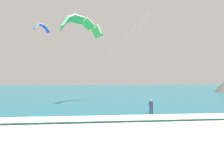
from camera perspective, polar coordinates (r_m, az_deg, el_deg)
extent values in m
cube|color=#146075|center=(78.36, -0.63, -4.00)|extent=(200.00, 120.00, 0.20)
cube|color=white|center=(20.78, 16.56, -10.84)|extent=(200.00, 2.52, 0.04)
ellipsoid|color=yellow|center=(22.05, 10.53, -10.84)|extent=(0.67, 1.45, 0.05)
cube|color=black|center=(22.27, 10.35, -10.63)|extent=(0.17, 0.09, 0.04)
cube|color=black|center=(21.81, 10.73, -10.83)|extent=(0.17, 0.09, 0.04)
cylinder|color=#191E38|center=(21.97, 10.27, -9.83)|extent=(0.14, 0.14, 0.84)
cylinder|color=#191E38|center=(22.00, 10.79, -9.82)|extent=(0.14, 0.14, 0.84)
cube|color=#191E38|center=(21.89, 10.52, -7.96)|extent=(0.37, 0.26, 0.60)
sphere|color=#9E704C|center=(21.85, 10.52, -6.82)|extent=(0.22, 0.22, 0.22)
cylinder|color=#191E38|center=(22.02, 10.00, -7.79)|extent=(0.18, 0.51, 0.22)
cylinder|color=#191E38|center=(22.07, 10.94, -7.78)|extent=(0.18, 0.51, 0.22)
cylinder|color=black|center=(22.26, 10.40, -7.72)|extent=(0.55, 0.13, 0.04)
cube|color=#3F3F42|center=(22.04, 10.48, -8.50)|extent=(0.13, 0.10, 0.10)
cube|color=green|center=(31.21, -4.03, 11.40)|extent=(1.84, 1.22, 1.78)
cube|color=white|center=(30.97, -3.40, 12.17)|extent=(0.83, 0.78, 1.36)
cube|color=green|center=(30.96, -6.51, 13.33)|extent=(2.01, 1.68, 1.48)
cube|color=white|center=(30.73, -5.90, 14.13)|extent=(1.13, 1.10, 0.90)
cube|color=green|center=(30.14, -9.15, 14.43)|extent=(1.97, 1.96, 0.84)
cube|color=white|center=(29.90, -8.54, 15.27)|extent=(1.26, 1.21, 0.23)
cube|color=green|center=(28.88, -11.43, 14.44)|extent=(1.68, 1.99, 1.48)
cube|color=white|center=(28.63, -10.83, 15.32)|extent=(1.14, 1.09, 0.90)
cube|color=green|center=(27.43, -12.81, 13.23)|extent=(1.19, 1.82, 1.78)
cube|color=white|center=(27.17, -12.20, 14.14)|extent=(0.81, 0.79, 1.36)
cylinder|color=#B2B2B7|center=(26.16, 1.87, 3.49)|extent=(5.02, 9.25, 9.38)
cylinder|color=#B2B2B7|center=(23.94, -2.48, 3.95)|extent=(9.26, 5.23, 9.38)
cube|color=blue|center=(51.57, -16.98, 11.25)|extent=(1.09, 0.88, 1.00)
cube|color=white|center=(51.37, -16.69, 11.44)|extent=(0.43, 0.58, 0.84)
cube|color=blue|center=(51.27, -17.74, 12.12)|extent=(1.20, 1.16, 0.74)
cube|color=white|center=(51.06, -17.45, 12.31)|extent=(0.57, 0.81, 0.54)
cube|color=blue|center=(50.64, -18.62, 12.59)|extent=(1.23, 1.28, 0.31)
cube|color=white|center=(50.43, -18.33, 12.79)|extent=(0.63, 0.88, 0.12)
cube|color=blue|center=(49.82, -19.44, 12.53)|extent=(1.15, 1.28, 0.74)
cube|color=white|center=(49.61, -19.14, 12.73)|extent=(0.59, 0.81, 0.54)
cube|color=blue|center=(49.00, -19.99, 11.94)|extent=(0.97, 1.11, 1.00)
cube|color=white|center=(48.79, -19.70, 12.15)|extent=(0.44, 0.60, 0.84)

